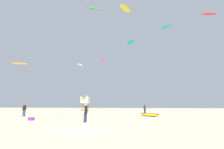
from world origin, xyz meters
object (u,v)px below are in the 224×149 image
object	(u,v)px
person_foreground	(85,111)
kite_aloft_5	(209,14)
kite_grounded_near	(150,115)
cooler_box	(55,118)
kite_aloft_3	(166,27)
person_left	(145,108)
kite_aloft_1	(102,59)
person_midground	(24,109)
kite_aloft_0	(20,64)
kite_aloft_6	(131,42)
lifeguard_tower	(85,99)
kite_aloft_2	(80,65)
kite_aloft_7	(126,8)
kite_aloft_4	(93,9)
gear_bag	(31,119)

from	to	relation	value
person_foreground	kite_aloft_5	bearing A→B (deg)	63.59
kite_grounded_near	cooler_box	size ratio (longest dim) A/B	6.04
kite_aloft_5	kite_aloft_3	bearing A→B (deg)	105.14
person_left	kite_aloft_1	size ratio (longest dim) A/B	0.37
person_midground	kite_aloft_5	distance (m)	37.83
kite_aloft_0	kite_aloft_3	world-z (taller)	kite_aloft_3
kite_aloft_1	kite_grounded_near	bearing A→B (deg)	-65.66
kite_aloft_3	kite_aloft_6	world-z (taller)	kite_aloft_3
lifeguard_tower	kite_aloft_2	distance (m)	15.09
person_left	lifeguard_tower	distance (m)	19.85
person_foreground	kite_aloft_7	xyz separation A→B (m)	(3.24, 20.26, 22.66)
kite_aloft_5	kite_aloft_4	bearing A→B (deg)	173.45
gear_bag	kite_aloft_2	distance (m)	38.36
person_foreground	person_left	world-z (taller)	person_foreground
person_left	lifeguard_tower	xyz separation A→B (m)	(-14.43, 13.48, 2.07)
kite_grounded_near	lifeguard_tower	bearing A→B (deg)	128.66
kite_grounded_near	lifeguard_tower	size ratio (longest dim) A/B	0.82
person_left	kite_aloft_2	bearing A→B (deg)	88.18
lifeguard_tower	kite_aloft_6	distance (m)	21.50
person_midground	gear_bag	world-z (taller)	person_midground
person_midground	kite_aloft_6	size ratio (longest dim) A/B	0.45
person_left	kite_aloft_5	world-z (taller)	kite_aloft_5
kite_grounded_near	kite_aloft_2	world-z (taller)	kite_aloft_2
kite_grounded_near	kite_aloft_5	bearing A→B (deg)	33.30
lifeguard_tower	kite_aloft_0	xyz separation A→B (m)	(-8.68, -14.84, 6.20)
person_foreground	kite_grounded_near	xyz separation A→B (m)	(6.91, 8.84, -0.84)
cooler_box	kite_aloft_3	world-z (taller)	kite_aloft_3
kite_aloft_3	kite_aloft_6	xyz separation A→B (m)	(-11.03, -2.98, -5.64)
gear_bag	kite_aloft_3	size ratio (longest dim) A/B	0.13
kite_aloft_5	person_midground	bearing A→B (deg)	-161.13
kite_aloft_4	gear_bag	bearing A→B (deg)	-95.43
kite_grounded_near	kite_aloft_5	xyz separation A→B (m)	(13.23, 8.69, 19.38)
person_midground	kite_aloft_1	distance (m)	31.97
kite_aloft_1	kite_aloft_7	xyz separation A→B (m)	(8.03, -14.42, 8.20)
kite_aloft_4	kite_aloft_0	bearing A→B (deg)	-146.77
kite_aloft_0	kite_aloft_2	bearing A→B (deg)	80.04
lifeguard_tower	kite_aloft_3	distance (m)	33.38
person_foreground	gear_bag	distance (m)	6.50
cooler_box	kite_aloft_2	size ratio (longest dim) A/B	0.14
person_foreground	kite_grounded_near	distance (m)	11.25
kite_aloft_2	kite_aloft_6	size ratio (longest dim) A/B	0.99
person_foreground	kite_aloft_0	world-z (taller)	kite_aloft_0
kite_grounded_near	lifeguard_tower	xyz separation A→B (m)	(-14.78, 18.48, 2.85)
person_foreground	gear_bag	world-z (taller)	person_foreground
lifeguard_tower	kite_aloft_3	xyz separation A→B (m)	(23.08, 8.45, 22.58)
gear_bag	kite_aloft_7	world-z (taller)	kite_aloft_7
person_left	gear_bag	xyz separation A→B (m)	(-12.89, -12.66, -0.83)
kite_aloft_2	person_left	bearing A→B (deg)	-49.94
person_foreground	person_midground	world-z (taller)	person_foreground
person_left	kite_aloft_6	distance (m)	26.95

